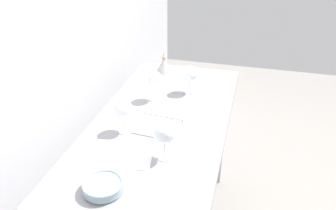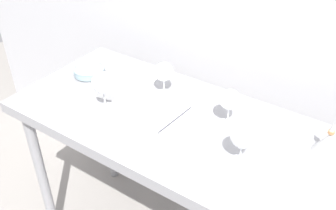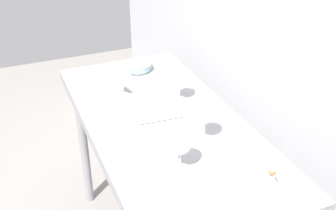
{
  "view_description": "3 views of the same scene",
  "coord_description": "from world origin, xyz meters",
  "px_view_note": "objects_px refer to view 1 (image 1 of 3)",
  "views": [
    {
      "loc": [
        -1.39,
        -0.41,
        1.79
      ],
      "look_at": [
        0.05,
        -0.03,
        0.96
      ],
      "focal_mm": 36.4,
      "sensor_mm": 36.0,
      "label": 1
    },
    {
      "loc": [
        0.69,
        -1.06,
        1.85
      ],
      "look_at": [
        -0.02,
        -0.02,
        0.97
      ],
      "focal_mm": 41.01,
      "sensor_mm": 36.0,
      "label": 2
    },
    {
      "loc": [
        1.43,
        -0.6,
        1.86
      ],
      "look_at": [
        -0.05,
        0.04,
        0.94
      ],
      "focal_mm": 44.61,
      "sensor_mm": 36.0,
      "label": 3
    }
  ],
  "objects_px": {
    "open_notebook": "(163,118)",
    "tasting_bowl": "(103,186)",
    "wine_glass_near_right": "(190,74)",
    "tasting_sheet_upper": "(123,154)",
    "wine_glass_near_left": "(165,133)",
    "wine_glass_far_right": "(155,80)",
    "decanter_funnel": "(164,65)",
    "wine_glass_far_left": "(124,111)"
  },
  "relations": [
    {
      "from": "wine_glass_far_left",
      "to": "open_notebook",
      "type": "xyz_separation_m",
      "value": [
        0.16,
        -0.14,
        -0.11
      ]
    },
    {
      "from": "wine_glass_near_right",
      "to": "open_notebook",
      "type": "height_order",
      "value": "wine_glass_near_right"
    },
    {
      "from": "wine_glass_far_right",
      "to": "decanter_funnel",
      "type": "xyz_separation_m",
      "value": [
        0.37,
        0.05,
        -0.07
      ]
    },
    {
      "from": "wine_glass_far_right",
      "to": "open_notebook",
      "type": "height_order",
      "value": "wine_glass_far_right"
    },
    {
      "from": "decanter_funnel",
      "to": "wine_glass_near_right",
      "type": "bearing_deg",
      "value": -137.69
    },
    {
      "from": "wine_glass_near_right",
      "to": "tasting_sheet_upper",
      "type": "height_order",
      "value": "wine_glass_near_right"
    },
    {
      "from": "wine_glass_far_left",
      "to": "open_notebook",
      "type": "height_order",
      "value": "wine_glass_far_left"
    },
    {
      "from": "wine_glass_far_left",
      "to": "wine_glass_near_right",
      "type": "xyz_separation_m",
      "value": [
        0.47,
        -0.21,
        0.0
      ]
    },
    {
      "from": "wine_glass_far_right",
      "to": "wine_glass_near_left",
      "type": "distance_m",
      "value": 0.52
    },
    {
      "from": "wine_glass_near_left",
      "to": "wine_glass_near_right",
      "type": "bearing_deg",
      "value": 1.99
    },
    {
      "from": "wine_glass_near_right",
      "to": "tasting_bowl",
      "type": "relative_size",
      "value": 1.05
    },
    {
      "from": "wine_glass_far_right",
      "to": "wine_glass_near_right",
      "type": "relative_size",
      "value": 1.02
    },
    {
      "from": "wine_glass_near_right",
      "to": "tasting_sheet_upper",
      "type": "distance_m",
      "value": 0.68
    },
    {
      "from": "wine_glass_far_left",
      "to": "wine_glass_far_right",
      "type": "xyz_separation_m",
      "value": [
        0.34,
        -0.04,
        0.01
      ]
    },
    {
      "from": "wine_glass_far_left",
      "to": "tasting_bowl",
      "type": "distance_m",
      "value": 0.41
    },
    {
      "from": "wine_glass_far_left",
      "to": "tasting_bowl",
      "type": "relative_size",
      "value": 1.03
    },
    {
      "from": "tasting_sheet_upper",
      "to": "wine_glass_far_right",
      "type": "bearing_deg",
      "value": -9.23
    },
    {
      "from": "tasting_bowl",
      "to": "decanter_funnel",
      "type": "height_order",
      "value": "decanter_funnel"
    },
    {
      "from": "tasting_sheet_upper",
      "to": "tasting_bowl",
      "type": "xyz_separation_m",
      "value": [
        -0.22,
        -0.01,
        0.02
      ]
    },
    {
      "from": "wine_glass_far_left",
      "to": "wine_glass_far_right",
      "type": "bearing_deg",
      "value": -7.37
    },
    {
      "from": "wine_glass_far_right",
      "to": "open_notebook",
      "type": "relative_size",
      "value": 0.45
    },
    {
      "from": "wine_glass_far_right",
      "to": "wine_glass_near_left",
      "type": "bearing_deg",
      "value": -158.83
    },
    {
      "from": "open_notebook",
      "to": "decanter_funnel",
      "type": "distance_m",
      "value": 0.58
    },
    {
      "from": "wine_glass_near_right",
      "to": "open_notebook",
      "type": "relative_size",
      "value": 0.44
    },
    {
      "from": "open_notebook",
      "to": "tasting_sheet_upper",
      "type": "distance_m",
      "value": 0.34
    },
    {
      "from": "open_notebook",
      "to": "tasting_bowl",
      "type": "height_order",
      "value": "tasting_bowl"
    },
    {
      "from": "open_notebook",
      "to": "tasting_bowl",
      "type": "relative_size",
      "value": 2.38
    },
    {
      "from": "wine_glass_near_right",
      "to": "tasting_bowl",
      "type": "bearing_deg",
      "value": 170.56
    },
    {
      "from": "decanter_funnel",
      "to": "open_notebook",
      "type": "bearing_deg",
      "value": -165.07
    },
    {
      "from": "wine_glass_far_left",
      "to": "wine_glass_near_left",
      "type": "relative_size",
      "value": 0.9
    },
    {
      "from": "tasting_bowl",
      "to": "decanter_funnel",
      "type": "bearing_deg",
      "value": 3.86
    },
    {
      "from": "decanter_funnel",
      "to": "wine_glass_near_left",
      "type": "bearing_deg",
      "value": -164.33
    },
    {
      "from": "wine_glass_near_left",
      "to": "tasting_sheet_upper",
      "type": "height_order",
      "value": "wine_glass_near_left"
    },
    {
      "from": "wine_glass_near_right",
      "to": "open_notebook",
      "type": "xyz_separation_m",
      "value": [
        -0.32,
        0.07,
        -0.11
      ]
    },
    {
      "from": "wine_glass_far_left",
      "to": "wine_glass_far_right",
      "type": "relative_size",
      "value": 0.96
    },
    {
      "from": "wine_glass_far_right",
      "to": "open_notebook",
      "type": "xyz_separation_m",
      "value": [
        -0.18,
        -0.1,
        -0.11
      ]
    },
    {
      "from": "wine_glass_near_right",
      "to": "wine_glass_near_left",
      "type": "xyz_separation_m",
      "value": [
        -0.62,
        -0.02,
        0.01
      ]
    },
    {
      "from": "wine_glass_far_left",
      "to": "wine_glass_near_left",
      "type": "height_order",
      "value": "wine_glass_near_left"
    },
    {
      "from": "wine_glass_near_left",
      "to": "tasting_sheet_upper",
      "type": "bearing_deg",
      "value": 99.33
    },
    {
      "from": "wine_glass_far_left",
      "to": "wine_glass_near_left",
      "type": "bearing_deg",
      "value": -121.97
    },
    {
      "from": "wine_glass_far_left",
      "to": "tasting_sheet_upper",
      "type": "relative_size",
      "value": 0.62
    },
    {
      "from": "tasting_bowl",
      "to": "wine_glass_near_right",
      "type": "bearing_deg",
      "value": -9.44
    }
  ]
}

